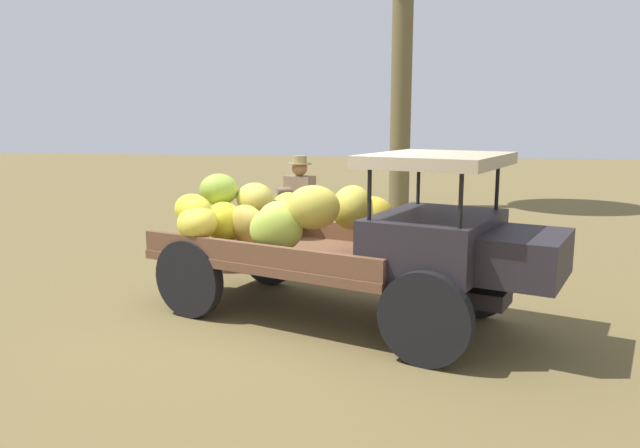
{
  "coord_description": "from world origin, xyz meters",
  "views": [
    {
      "loc": [
        1.44,
        -6.28,
        2.22
      ],
      "look_at": [
        0.27,
        0.28,
        1.06
      ],
      "focal_mm": 33.82,
      "sensor_mm": 36.0,
      "label": 1
    }
  ],
  "objects_px": {
    "loose_banana_bunch": "(290,250)",
    "wooden_crate": "(229,253)",
    "truck": "(347,238)",
    "farmer": "(300,207)"
  },
  "relations": [
    {
      "from": "truck",
      "to": "wooden_crate",
      "type": "bearing_deg",
      "value": 155.25
    },
    {
      "from": "farmer",
      "to": "wooden_crate",
      "type": "relative_size",
      "value": 3.38
    },
    {
      "from": "farmer",
      "to": "wooden_crate",
      "type": "xyz_separation_m",
      "value": [
        -1.1,
        0.08,
        -0.72
      ]
    },
    {
      "from": "loose_banana_bunch",
      "to": "wooden_crate",
      "type": "bearing_deg",
      "value": -135.16
    },
    {
      "from": "farmer",
      "to": "truck",
      "type": "bearing_deg",
      "value": 42.81
    },
    {
      "from": "truck",
      "to": "farmer",
      "type": "distance_m",
      "value": 2.14
    },
    {
      "from": "truck",
      "to": "loose_banana_bunch",
      "type": "relative_size",
      "value": 9.25
    },
    {
      "from": "wooden_crate",
      "to": "loose_banana_bunch",
      "type": "relative_size",
      "value": 1.01
    },
    {
      "from": "farmer",
      "to": "loose_banana_bunch",
      "type": "distance_m",
      "value": 1.22
    },
    {
      "from": "farmer",
      "to": "loose_banana_bunch",
      "type": "xyz_separation_m",
      "value": [
        -0.35,
        0.83,
        -0.82
      ]
    }
  ]
}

